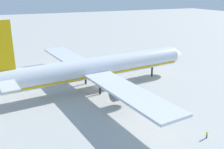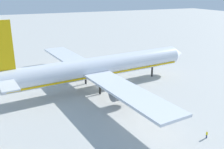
# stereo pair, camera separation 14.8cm
# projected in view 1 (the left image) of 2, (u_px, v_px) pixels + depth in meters

# --- Properties ---
(ground_plane) EXTENTS (600.00, 600.00, 0.00)m
(ground_plane) POSITION_uv_depth(u_px,v_px,m) (101.00, 87.00, 89.37)
(ground_plane) COLOR #B2B2AD
(airliner) EXTENTS (77.21, 80.00, 24.62)m
(airliner) POSITION_uv_depth(u_px,v_px,m) (97.00, 68.00, 86.40)
(airliner) COLOR silver
(airliner) RESTS_ON ground
(ground_worker_3) EXTENTS (0.52, 0.52, 1.72)m
(ground_worker_3) POSITION_uv_depth(u_px,v_px,m) (207.00, 135.00, 58.37)
(ground_worker_3) COLOR navy
(ground_worker_3) RESTS_ON ground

